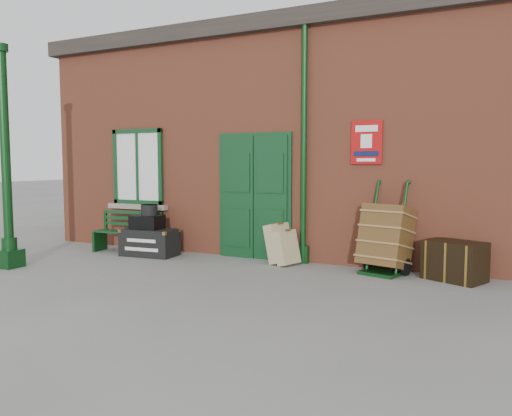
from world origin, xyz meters
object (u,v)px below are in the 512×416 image
Objects in this scene: bench at (129,231)px; dark_trunk at (455,261)px; houdini_trunk at (150,242)px; porter_trolley at (386,238)px.

bench is 5.88m from dark_trunk.
houdini_trunk is (0.60, -0.13, -0.16)m from bench.
porter_trolley is at bearing 0.28° from houdini_trunk.
dark_trunk is at bearing -1.32° from houdini_trunk.
porter_trolley is (4.86, 0.23, 0.14)m from bench.
bench is at bearing -162.25° from porter_trolley.
bench is 0.63m from houdini_trunk.
houdini_trunk is 0.70× the size of porter_trolley.
bench is 0.95× the size of porter_trolley.
houdini_trunk is 4.29m from porter_trolley.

